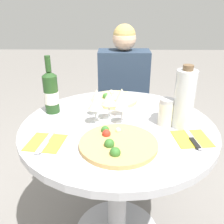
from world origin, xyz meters
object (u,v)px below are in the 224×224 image
at_px(dining_table, 118,155).
at_px(wine_bottle, 51,92).
at_px(chair_behind_diner, 123,114).
at_px(pizza_large, 117,143).
at_px(tall_carafe, 184,99).
at_px(seated_diner, 123,112).

xyz_separation_m(dining_table, wine_bottle, (-0.36, 0.14, 0.30)).
bearing_deg(wine_bottle, dining_table, -21.82).
xyz_separation_m(chair_behind_diner, pizza_large, (-0.06, -1.04, 0.35)).
bearing_deg(tall_carafe, pizza_large, -149.75).
bearing_deg(dining_table, pizza_large, -91.97).
bearing_deg(dining_table, seated_diner, 85.91).
bearing_deg(chair_behind_diner, wine_bottle, 59.70).
distance_m(chair_behind_diner, tall_carafe, 1.02).
height_order(pizza_large, wine_bottle, wine_bottle).
bearing_deg(dining_table, tall_carafe, -3.17).
relative_size(dining_table, tall_carafe, 3.16).
relative_size(dining_table, pizza_large, 2.88).
bearing_deg(pizza_large, dining_table, 88.03).
bearing_deg(wine_bottle, chair_behind_diner, 59.70).
bearing_deg(chair_behind_diner, dining_table, 86.59).
bearing_deg(chair_behind_diner, tall_carafe, 106.70).
bearing_deg(wine_bottle, tall_carafe, -13.54).
xyz_separation_m(dining_table, chair_behind_diner, (0.05, 0.84, -0.16)).
bearing_deg(tall_carafe, dining_table, 176.83).
distance_m(chair_behind_diner, wine_bottle, 0.93).
relative_size(chair_behind_diner, pizza_large, 2.63).
relative_size(seated_diner, wine_bottle, 3.83).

